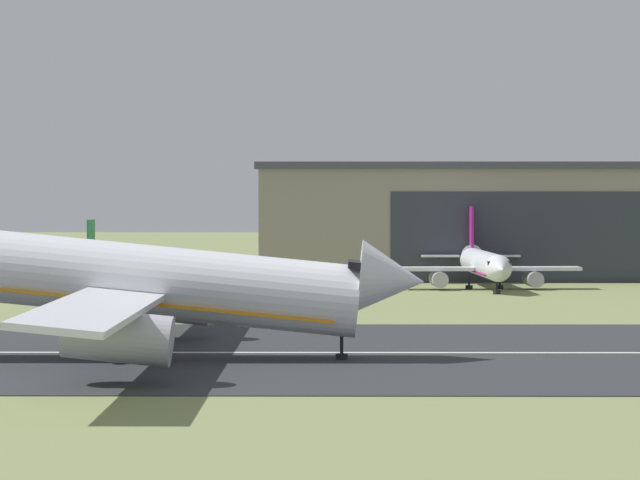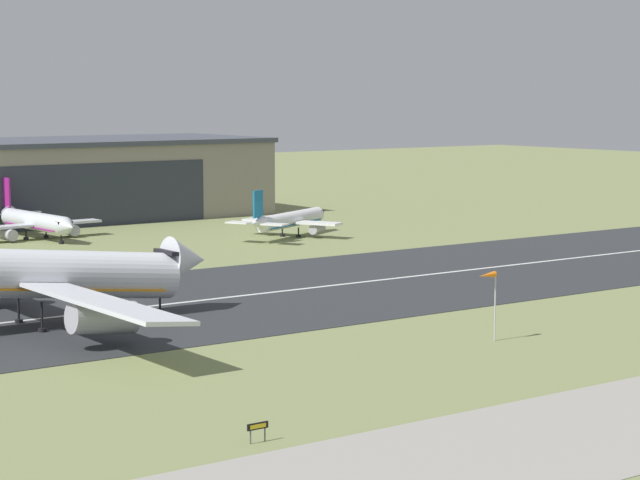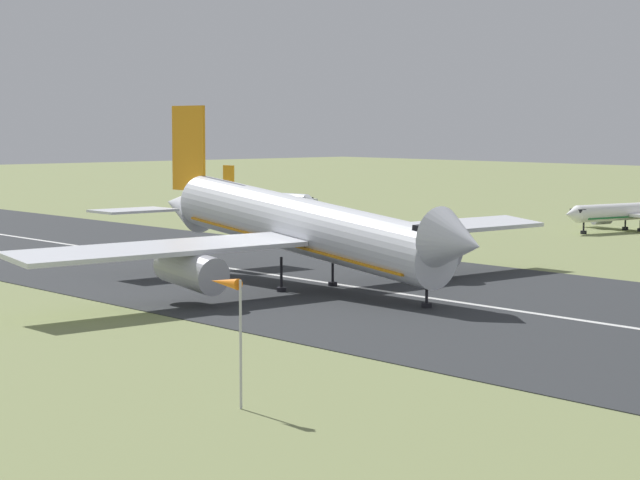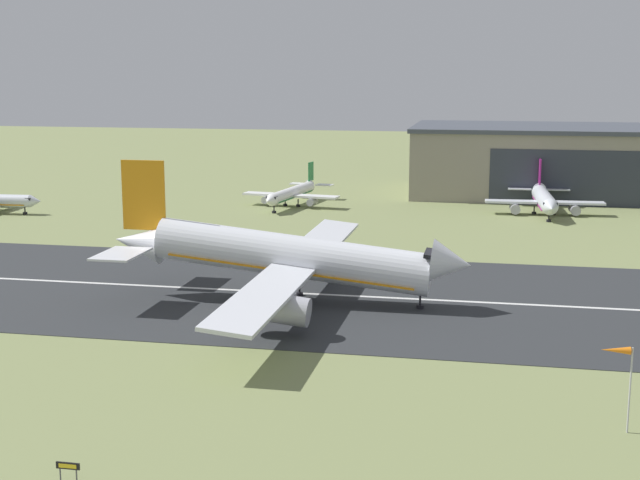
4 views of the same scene
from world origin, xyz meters
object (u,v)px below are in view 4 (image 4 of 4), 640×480
Objects in this scene: windsock_pole at (618,356)px; runway_sign at (68,467)px; airplane_parked_far_east at (544,200)px; airplane_landing at (289,258)px; airplane_parked_east at (292,193)px.

runway_sign is (-36.78, -15.88, -4.99)m from windsock_pole.
airplane_landing is at bearing -114.13° from airplane_parked_far_east.
airplane_parked_east is at bearing 115.11° from windsock_pole.
airplane_parked_far_east is at bearing 65.87° from airplane_landing.
windsock_pole is 4.05× the size of runway_sign.
windsock_pole is at bearing -64.89° from airplane_parked_east.
airplane_landing is 75.13m from airplane_parked_east.
airplane_landing reaches higher than windsock_pole.
airplane_landing is 8.48× the size of windsock_pole.
airplane_landing is at bearing -77.16° from airplane_parked_east.
airplane_landing reaches higher than runway_sign.
runway_sign is at bearing -94.49° from airplane_landing.
windsock_pole is at bearing 23.35° from runway_sign.
airplane_landing reaches higher than airplane_parked_far_east.
airplane_parked_far_east is 105.55m from windsock_pole.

